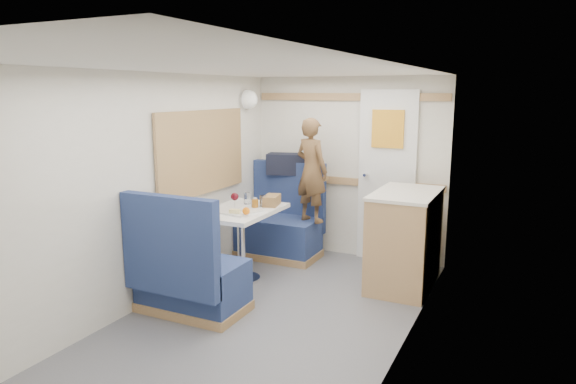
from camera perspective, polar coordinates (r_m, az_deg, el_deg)
The scene contains 28 objects.
floor at distance 4.09m, azimuth -4.45°, elevation -15.60°, with size 4.50×4.50×0.00m, color #515156.
ceiling at distance 3.66m, azimuth -4.93°, elevation 13.62°, with size 4.50×4.50×0.00m, color silver.
wall_back at distance 5.77m, azimuth 6.70°, elevation 2.69°, with size 2.20×0.02×2.00m, color silver.
wall_left at distance 4.40m, azimuth -17.13°, elevation -0.35°, with size 0.02×4.50×2.00m, color silver.
wall_right at distance 3.35m, azimuth 11.84°, elevation -3.62°, with size 0.02×4.50×2.00m, color silver.
oak_trim_low at distance 5.78m, azimuth 6.60°, elevation 1.20°, with size 2.15×0.02×0.08m, color olive.
oak_trim_high at distance 5.69m, azimuth 6.81°, elevation 10.46°, with size 2.15×0.02×0.08m, color olive.
side_window at distance 5.12m, azimuth -9.52°, elevation 4.37°, with size 0.04×1.30×0.72m, color #B1C1A3.
rear_door at distance 5.62m, azimuth 10.92°, elevation 2.05°, with size 0.62×0.12×1.86m.
dinette_table at distance 5.01m, azimuth -5.24°, elevation -3.63°, with size 0.62×0.92×0.72m.
bench_far at distance 5.81m, azimuth -0.80°, elevation -4.22°, with size 0.90×0.59×1.05m.
bench_near at distance 4.41m, azimuth -11.03°, elevation -9.50°, with size 0.90×0.59×1.05m.
ledge at distance 5.91m, azimuth 0.29°, elevation 1.80°, with size 0.90×0.14×0.04m, color olive.
dome_light at distance 5.78m, azimuth -4.42°, elevation 10.21°, with size 0.20×0.20×0.20m, color white.
galley_counter at distance 5.00m, azimuth 12.80°, elevation -5.07°, with size 0.57×0.92×0.92m.
person at distance 5.49m, azimuth 2.63°, elevation 2.42°, with size 0.41×0.27×1.12m, color brown.
duffel_bag at distance 5.90m, azimuth 0.13°, elevation 3.14°, with size 0.49×0.24×0.24m, color black.
tray at distance 4.84m, azimuth -5.08°, elevation -2.17°, with size 0.27×0.35×0.02m, color silver.
orange_fruit at distance 4.67m, azimuth -4.67°, elevation -2.11°, with size 0.07×0.07×0.07m, color orange.
cheese_block at distance 4.74m, azimuth -5.92°, elevation -2.14°, with size 0.10×0.06×0.03m, color #DECF80.
wine_glass at distance 4.92m, azimuth -5.95°, elevation -0.60°, with size 0.08×0.08×0.17m.
tumbler_left at distance 4.85m, azimuth -8.28°, elevation -1.71°, with size 0.06×0.06×0.10m, color white.
tumbler_mid at distance 5.19m, azimuth -4.54°, elevation -0.70°, with size 0.07×0.07×0.12m, color silver.
tumbler_right at distance 5.07m, azimuth -2.79°, elevation -0.99°, with size 0.07×0.07×0.11m, color white.
beer_glass at distance 4.95m, azimuth -3.68°, elevation -1.37°, with size 0.06×0.06×0.10m, color #905515.
pepper_grinder at distance 4.97m, azimuth -3.88°, elevation -1.34°, with size 0.04×0.04×0.10m, color black.
salt_grinder at distance 5.05m, azimuth -3.68°, elevation -1.16°, with size 0.04×0.04×0.09m, color white.
bread_loaf at distance 5.11m, azimuth -1.82°, elevation -0.93°, with size 0.13×0.25×0.10m, color brown.
Camera 1 is at (1.86, -3.15, 1.84)m, focal length 32.00 mm.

